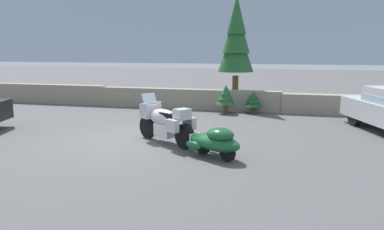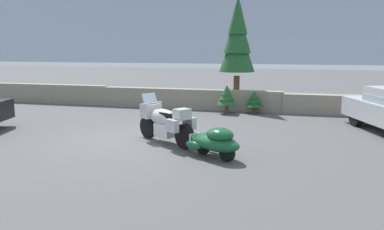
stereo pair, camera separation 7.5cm
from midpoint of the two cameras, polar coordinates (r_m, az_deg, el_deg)
ground_plane at (r=11.09m, az=-8.28°, el=-3.67°), size 80.00×80.00×0.00m
stone_guard_wall at (r=16.52m, az=0.11°, el=2.42°), size 24.00×0.60×0.91m
distant_ridgeline at (r=106.08m, az=12.62°, el=12.64°), size 240.00×80.00×16.00m
touring_motorcycle at (r=10.48m, az=-3.88°, el=-0.91°), size 2.00×1.50×1.33m
car_shaped_trailer at (r=9.09m, az=3.69°, el=-3.94°), size 2.03×1.53×0.76m
pine_tree_tall at (r=16.91m, az=6.99°, el=11.45°), size 1.57×1.57×4.88m
pine_sapling_near at (r=15.48m, az=9.51°, el=2.29°), size 0.75×0.75×0.90m
pine_sapling_farther at (r=15.31m, az=5.40°, el=2.90°), size 0.80×0.80×1.16m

